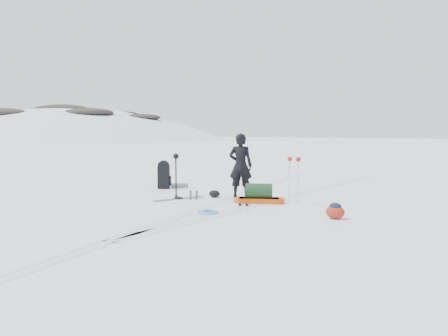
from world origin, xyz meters
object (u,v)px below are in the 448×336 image
(skier, at_px, (241,166))
(ski_poles_black, at_px, (176,162))
(pulk_sled, at_px, (259,195))
(expedition_rucksack, at_px, (166,176))

(skier, height_order, ski_poles_black, skier)
(skier, xyz_separation_m, ski_poles_black, (-1.57, -1.08, 0.13))
(pulk_sled, distance_m, expedition_rucksack, 4.20)
(skier, bearing_deg, pulk_sled, 131.25)
(pulk_sled, bearing_deg, ski_poles_black, 168.53)
(pulk_sled, height_order, ski_poles_black, ski_poles_black)
(skier, relative_size, ski_poles_black, 1.44)
(pulk_sled, bearing_deg, expedition_rucksack, 141.17)
(skier, relative_size, expedition_rucksack, 1.97)
(skier, distance_m, pulk_sled, 1.30)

